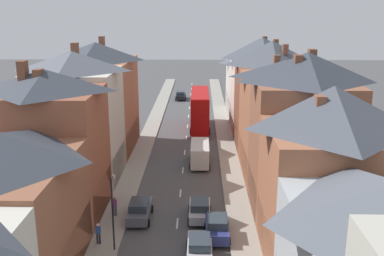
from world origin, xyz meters
TOP-DOWN VIEW (x-y plane):
  - pavement_left at (-5.10, 38.00)m, footprint 2.20×104.00m
  - pavement_right at (5.10, 38.00)m, footprint 2.20×104.00m
  - centre_line_dashes at (0.00, 36.00)m, footprint 0.14×97.80m
  - terrace_row_left at (-10.19, 16.00)m, footprint 8.00×55.34m
  - terrace_row_right at (10.19, 23.23)m, footprint 8.00×75.04m
  - double_decker_bus_lead at (1.79, 46.53)m, footprint 2.74×10.80m
  - car_near_blue at (1.80, 18.85)m, footprint 1.90×3.89m
  - car_near_silver at (3.10, 15.83)m, footprint 1.90×3.97m
  - car_parked_left_a at (1.80, 12.97)m, footprint 1.90×4.01m
  - car_parked_right_a at (-3.10, 18.66)m, footprint 1.90×4.14m
  - car_mid_black at (-1.80, 67.02)m, footprint 1.90×3.99m
  - delivery_van at (1.80, 31.76)m, footprint 2.20×5.20m
  - pedestrian_mid_left at (-5.54, 14.48)m, footprint 0.36×0.22m
  - pedestrian_mid_right at (-5.20, 19.05)m, footprint 0.36×0.22m
  - street_lamp at (-4.25, 13.82)m, footprint 0.20×1.12m

SIDE VIEW (x-z plane):
  - centre_line_dashes at x=0.00m, z-range 0.00..0.01m
  - pavement_left at x=-5.10m, z-range 0.00..0.14m
  - pavement_right at x=5.10m, z-range 0.00..0.14m
  - car_mid_black at x=-1.80m, z-range 0.01..1.58m
  - car_parked_left_a at x=1.80m, z-range 0.01..1.59m
  - car_near_blue at x=1.80m, z-range 0.01..1.63m
  - car_parked_right_a at x=-3.10m, z-range 0.00..1.67m
  - car_near_silver at x=3.10m, z-range 0.00..1.71m
  - pedestrian_mid_left at x=-5.54m, z-range 0.23..1.84m
  - pedestrian_mid_right at x=-5.20m, z-range 0.23..1.84m
  - delivery_van at x=1.80m, z-range 0.13..2.54m
  - double_decker_bus_lead at x=1.79m, z-range 0.17..5.47m
  - street_lamp at x=-4.25m, z-range 0.49..5.99m
  - terrace_row_left at x=-10.19m, z-range -0.90..12.48m
  - terrace_row_right at x=10.19m, z-range -0.89..12.97m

